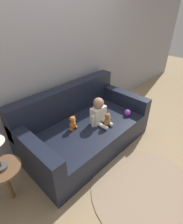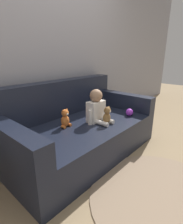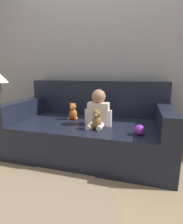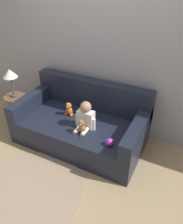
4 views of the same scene
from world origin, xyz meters
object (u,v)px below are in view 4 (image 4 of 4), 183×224
couch (82,123)px  toy_ball (110,142)px  teddy_bear_brown (82,127)px  side_table (12,84)px  plush_toy_side (69,109)px  person_baby (85,117)px

couch → toy_ball: size_ratio=19.00×
teddy_bear_brown → side_table: side_table is taller
plush_toy_side → toy_ball: size_ratio=2.11×
couch → toy_ball: (0.59, -0.36, 0.15)m
plush_toy_side → side_table: 1.00m
plush_toy_side → side_table: size_ratio=0.22×
couch → plush_toy_side: size_ratio=8.99×
couch → side_table: side_table is taller
teddy_bear_brown → side_table: bearing=170.9°
person_baby → teddy_bear_brown: (0.02, -0.14, -0.07)m
person_baby → toy_ball: (0.44, -0.19, -0.12)m
toy_ball → side_table: bearing=171.3°
couch → toy_ball: 0.71m
teddy_bear_brown → person_baby: bearing=98.2°
teddy_bear_brown → toy_ball: (0.42, -0.06, -0.05)m
person_baby → toy_ball: person_baby is taller
couch → toy_ball: bearing=-31.7°
teddy_bear_brown → toy_ball: size_ratio=2.13×
toy_ball → side_table: 1.81m
couch → teddy_bear_brown: size_ratio=8.93×
teddy_bear_brown → toy_ball: 0.43m
plush_toy_side → side_table: (-0.98, -0.07, 0.22)m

